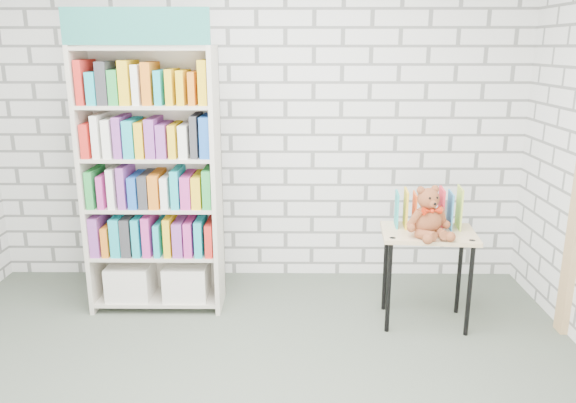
{
  "coord_description": "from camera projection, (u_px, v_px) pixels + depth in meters",
  "views": [
    {
      "loc": [
        0.3,
        -2.71,
        1.97
      ],
      "look_at": [
        0.26,
        0.95,
        0.96
      ],
      "focal_mm": 35.0,
      "sensor_mm": 36.0,
      "label": 1
    }
  ],
  "objects": [
    {
      "name": "room_shell",
      "position": [
        230.0,
        88.0,
        2.67
      ],
      "size": [
        4.52,
        4.02,
        2.81
      ],
      "color": "silver",
      "rests_on": "ground"
    },
    {
      "name": "bookshelf",
      "position": [
        153.0,
        180.0,
        4.19
      ],
      "size": [
        0.99,
        0.39,
        2.23
      ],
      "color": "beige",
      "rests_on": "ground"
    },
    {
      "name": "display_table",
      "position": [
        428.0,
        245.0,
        4.01
      ],
      "size": [
        0.69,
        0.51,
        0.7
      ],
      "color": "tan",
      "rests_on": "ground"
    },
    {
      "name": "table_books",
      "position": [
        428.0,
        209.0,
        4.05
      ],
      "size": [
        0.47,
        0.24,
        0.27
      ],
      "color": "teal",
      "rests_on": "display_table"
    },
    {
      "name": "teddy_bear",
      "position": [
        429.0,
        216.0,
        3.86
      ],
      "size": [
        0.32,
        0.32,
        0.35
      ],
      "color": "brown",
      "rests_on": "display_table"
    }
  ]
}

